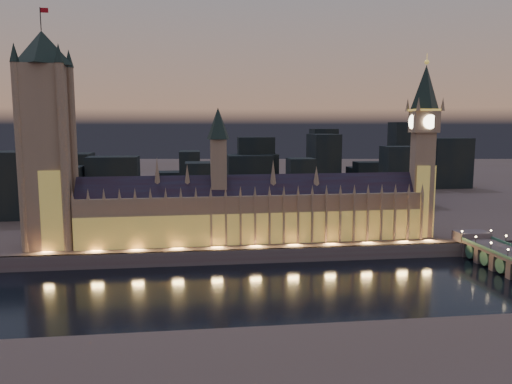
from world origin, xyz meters
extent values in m
plane|color=black|center=(0.00, 0.00, 0.00)|extent=(2000.00, 2000.00, 0.00)
cube|color=brown|center=(0.00, 520.00, 4.00)|extent=(2000.00, 960.00, 8.00)
cube|color=#584146|center=(0.00, 41.00, 4.00)|extent=(2000.00, 2.50, 8.00)
cube|color=#896E5E|center=(4.03, 62.00, 22.00)|extent=(200.42, 24.71, 28.00)
cube|color=#B49842|center=(4.03, 51.75, 17.00)|extent=(200.00, 0.50, 18.00)
cube|color=black|center=(4.03, 62.00, 39.00)|extent=(200.33, 20.97, 16.26)
cube|color=#896E5E|center=(-15.97, 62.00, 52.00)|extent=(9.00, 9.00, 32.00)
cone|color=black|center=(-15.97, 62.00, 77.00)|extent=(13.00, 13.00, 18.00)
cube|color=#896E5E|center=(-95.97, 51.40, 22.00)|extent=(1.20, 1.20, 28.00)
cone|color=#896E5E|center=(-95.97, 52.00, 39.00)|extent=(2.00, 2.00, 6.00)
cube|color=#896E5E|center=(-87.63, 51.40, 22.00)|extent=(1.20, 1.20, 28.00)
cone|color=#896E5E|center=(-87.63, 52.00, 39.00)|extent=(2.00, 2.00, 6.00)
cube|color=#896E5E|center=(-79.30, 51.40, 22.00)|extent=(1.20, 1.20, 28.00)
cone|color=#896E5E|center=(-79.30, 52.00, 39.00)|extent=(2.00, 2.00, 6.00)
cube|color=#896E5E|center=(-70.97, 51.40, 22.00)|extent=(1.20, 1.20, 28.00)
cone|color=#896E5E|center=(-70.97, 52.00, 39.00)|extent=(2.00, 2.00, 6.00)
cube|color=#896E5E|center=(-62.63, 51.40, 22.00)|extent=(1.20, 1.20, 28.00)
cone|color=#896E5E|center=(-62.63, 52.00, 39.00)|extent=(2.00, 2.00, 6.00)
cube|color=#896E5E|center=(-54.30, 51.40, 22.00)|extent=(1.20, 1.20, 28.00)
cone|color=#896E5E|center=(-54.30, 52.00, 39.00)|extent=(2.00, 2.00, 6.00)
cube|color=#896E5E|center=(-45.97, 51.40, 22.00)|extent=(1.20, 1.20, 28.00)
cone|color=#896E5E|center=(-45.97, 52.00, 39.00)|extent=(2.00, 2.00, 6.00)
cube|color=#896E5E|center=(-37.63, 51.40, 22.00)|extent=(1.20, 1.20, 28.00)
cone|color=#896E5E|center=(-37.63, 52.00, 39.00)|extent=(2.00, 2.00, 6.00)
cube|color=#896E5E|center=(-29.30, 51.40, 22.00)|extent=(1.20, 1.20, 28.00)
cone|color=#896E5E|center=(-29.30, 52.00, 39.00)|extent=(2.00, 2.00, 6.00)
cube|color=#896E5E|center=(-20.97, 51.40, 22.00)|extent=(1.20, 1.20, 28.00)
cone|color=#896E5E|center=(-20.97, 52.00, 39.00)|extent=(2.00, 2.00, 6.00)
cube|color=#896E5E|center=(-12.63, 51.40, 22.00)|extent=(1.20, 1.20, 28.00)
cone|color=#896E5E|center=(-12.63, 52.00, 39.00)|extent=(2.00, 2.00, 6.00)
cube|color=#896E5E|center=(-4.30, 51.40, 22.00)|extent=(1.20, 1.20, 28.00)
cone|color=#896E5E|center=(-4.30, 52.00, 39.00)|extent=(2.00, 2.00, 6.00)
cube|color=#896E5E|center=(4.03, 51.40, 22.00)|extent=(1.20, 1.20, 28.00)
cone|color=#896E5E|center=(4.03, 52.00, 39.00)|extent=(2.00, 2.00, 6.00)
cube|color=#896E5E|center=(12.37, 51.40, 22.00)|extent=(1.20, 1.20, 28.00)
cone|color=#896E5E|center=(12.37, 52.00, 39.00)|extent=(2.00, 2.00, 6.00)
cube|color=#896E5E|center=(20.70, 51.40, 22.00)|extent=(1.20, 1.20, 28.00)
cone|color=#896E5E|center=(20.70, 52.00, 39.00)|extent=(2.00, 2.00, 6.00)
cube|color=#896E5E|center=(29.03, 51.40, 22.00)|extent=(1.20, 1.20, 28.00)
cone|color=#896E5E|center=(29.03, 52.00, 39.00)|extent=(2.00, 2.00, 6.00)
cube|color=#896E5E|center=(37.37, 51.40, 22.00)|extent=(1.20, 1.20, 28.00)
cone|color=#896E5E|center=(37.37, 52.00, 39.00)|extent=(2.00, 2.00, 6.00)
cube|color=#896E5E|center=(45.70, 51.40, 22.00)|extent=(1.20, 1.20, 28.00)
cone|color=#896E5E|center=(45.70, 52.00, 39.00)|extent=(2.00, 2.00, 6.00)
cube|color=#896E5E|center=(54.03, 51.40, 22.00)|extent=(1.20, 1.20, 28.00)
cone|color=#896E5E|center=(54.03, 52.00, 39.00)|extent=(2.00, 2.00, 6.00)
cube|color=#896E5E|center=(62.37, 51.40, 22.00)|extent=(1.20, 1.20, 28.00)
cone|color=#896E5E|center=(62.37, 52.00, 39.00)|extent=(2.00, 2.00, 6.00)
cube|color=#896E5E|center=(70.70, 51.40, 22.00)|extent=(1.20, 1.20, 28.00)
cone|color=#896E5E|center=(70.70, 52.00, 39.00)|extent=(2.00, 2.00, 6.00)
cube|color=#896E5E|center=(79.03, 51.40, 22.00)|extent=(1.20, 1.20, 28.00)
cone|color=#896E5E|center=(79.03, 52.00, 39.00)|extent=(2.00, 2.00, 6.00)
cube|color=#896E5E|center=(87.37, 51.40, 22.00)|extent=(1.20, 1.20, 28.00)
cone|color=#896E5E|center=(87.37, 52.00, 39.00)|extent=(2.00, 2.00, 6.00)
cube|color=#896E5E|center=(95.70, 51.40, 22.00)|extent=(1.20, 1.20, 28.00)
cone|color=#896E5E|center=(95.70, 52.00, 39.00)|extent=(2.00, 2.00, 6.00)
cube|color=#896E5E|center=(104.03, 51.40, 22.00)|extent=(1.20, 1.20, 28.00)
cone|color=#896E5E|center=(104.03, 52.00, 39.00)|extent=(2.00, 2.00, 6.00)
cone|color=#896E5E|center=(-50.97, 62.00, 49.00)|extent=(4.40, 4.40, 18.00)
cone|color=#896E5E|center=(-33.97, 62.00, 47.00)|extent=(4.40, 4.40, 14.00)
cone|color=#896E5E|center=(16.03, 62.00, 48.00)|extent=(4.40, 4.40, 16.00)
cone|color=#896E5E|center=(42.03, 62.00, 46.00)|extent=(4.40, 4.40, 12.00)
cube|color=#896E5E|center=(-110.00, 62.00, 58.12)|extent=(24.67, 24.67, 100.24)
cube|color=#B49842|center=(-110.00, 50.80, 30.00)|extent=(22.00, 0.50, 44.00)
cone|color=black|center=(-110.00, 62.00, 117.24)|extent=(31.68, 31.68, 18.00)
cylinder|color=black|center=(-110.00, 62.00, 132.24)|extent=(0.50, 0.50, 12.00)
cube|color=#B30D19|center=(-107.80, 62.00, 136.74)|extent=(4.00, 0.15, 2.50)
cylinder|color=#896E5E|center=(-121.00, 51.00, 58.12)|extent=(4.40, 4.40, 100.24)
cone|color=black|center=(-121.00, 51.00, 113.24)|extent=(5.20, 5.20, 10.00)
cylinder|color=#896E5E|center=(-121.00, 73.00, 58.12)|extent=(4.40, 4.40, 100.24)
cone|color=black|center=(-121.00, 73.00, 113.24)|extent=(5.20, 5.20, 10.00)
cylinder|color=#896E5E|center=(-99.00, 51.00, 58.12)|extent=(4.40, 4.40, 100.24)
cone|color=black|center=(-99.00, 51.00, 113.24)|extent=(5.20, 5.20, 10.00)
cylinder|color=#896E5E|center=(-99.00, 73.00, 58.12)|extent=(4.40, 4.40, 100.24)
cone|color=black|center=(-99.00, 73.00, 113.24)|extent=(5.20, 5.20, 10.00)
cube|color=#896E5E|center=(108.00, 62.00, 39.80)|extent=(13.80, 13.80, 63.60)
cube|color=#B49842|center=(108.00, 55.80, 30.00)|extent=(12.00, 0.50, 44.00)
cube|color=#896E5E|center=(108.00, 62.00, 77.98)|extent=(15.00, 15.00, 12.76)
cube|color=#F2C64C|center=(108.00, 62.00, 84.96)|extent=(15.75, 15.75, 1.20)
cone|color=black|center=(108.00, 62.00, 98.56)|extent=(18.00, 18.00, 26.00)
sphere|color=#F2C64C|center=(108.00, 62.00, 113.06)|extent=(2.80, 2.80, 2.80)
cylinder|color=#F2C64C|center=(108.00, 62.00, 115.56)|extent=(0.40, 0.40, 5.00)
cylinder|color=#FFF2BF|center=(108.00, 54.25, 77.98)|extent=(8.40, 0.50, 8.40)
cylinder|color=#FFF2BF|center=(108.00, 69.75, 77.98)|extent=(8.40, 0.50, 8.40)
cylinder|color=#FFF2BF|center=(100.25, 62.00, 77.98)|extent=(0.50, 8.40, 8.40)
cylinder|color=#FFF2BF|center=(115.75, 62.00, 77.98)|extent=(0.50, 8.40, 8.40)
cone|color=#896E5E|center=(100.50, 54.50, 88.36)|extent=(2.60, 2.60, 8.00)
cone|color=#896E5E|center=(100.50, 69.50, 88.36)|extent=(2.60, 2.60, 8.00)
cone|color=#896E5E|center=(115.50, 54.50, 88.36)|extent=(2.60, 2.60, 8.00)
cone|color=#896E5E|center=(115.50, 69.50, 88.36)|extent=(2.60, 2.60, 8.00)
cube|color=#584146|center=(132.61, 45.00, 8.75)|extent=(18.79, 12.00, 9.50)
cylinder|color=black|center=(123.61, -2.86, 12.70)|extent=(0.30, 0.30, 4.40)
sphere|color=#FFD88C|center=(123.61, -2.86, 15.00)|extent=(1.00, 1.00, 1.00)
cube|color=#584146|center=(132.61, 11.43, 4.35)|extent=(16.91, 4.00, 9.50)
cylinder|color=black|center=(123.61, 11.43, 12.70)|extent=(0.30, 0.30, 4.40)
sphere|color=#FFD88C|center=(123.61, 11.43, 15.00)|extent=(1.00, 1.00, 1.00)
cube|color=#584146|center=(132.61, 25.71, 4.35)|extent=(16.91, 4.00, 9.50)
cylinder|color=black|center=(123.61, 25.71, 12.70)|extent=(0.30, 0.30, 4.40)
sphere|color=#FFD88C|center=(123.61, 25.71, 15.00)|extent=(1.00, 1.00, 1.00)
cylinder|color=black|center=(141.60, 25.71, 12.70)|extent=(0.30, 0.30, 4.40)
sphere|color=#FFD88C|center=(141.60, 25.71, 15.00)|extent=(1.00, 1.00, 1.00)
cube|color=#584146|center=(132.61, 40.00, 4.35)|extent=(16.91, 4.00, 9.50)
cylinder|color=black|center=(123.61, 40.00, 12.70)|extent=(0.30, 0.30, 4.40)
sphere|color=#FFD88C|center=(123.61, 40.00, 15.00)|extent=(1.00, 1.00, 1.00)
cylinder|color=black|center=(141.60, 40.00, 12.70)|extent=(0.30, 0.30, 4.40)
sphere|color=#FFD88C|center=(141.60, 40.00, 15.00)|extent=(1.00, 1.00, 1.00)
cylinder|color=#345F57|center=(132.61, 18.57, 4.70)|extent=(16.54, 8.00, 8.00)
cylinder|color=#345F57|center=(132.61, 32.86, 4.70)|extent=(16.54, 8.00, 8.00)
cube|color=black|center=(36.31, 130.59, 17.42)|extent=(19.03, 19.80, 18.84)
cube|color=black|center=(246.64, 284.12, 34.93)|extent=(42.59, 22.95, 53.86)
cube|color=black|center=(50.18, 142.01, 29.58)|extent=(19.65, 20.18, 43.16)
cube|color=black|center=(46.35, 287.29, 27.14)|extent=(19.44, 30.73, 38.28)
cube|color=black|center=(35.03, 293.60, 35.67)|extent=(37.76, 19.44, 55.34)
cube|color=black|center=(-33.72, 249.55, 29.80)|extent=(18.99, 34.57, 43.60)
cube|color=black|center=(-25.99, 157.00, 27.85)|extent=(21.11, 25.14, 39.70)
cube|color=black|center=(-91.77, 168.67, 29.98)|extent=(38.19, 23.57, 43.96)
cube|color=black|center=(157.45, 282.97, 19.42)|extent=(43.78, 39.06, 22.84)
cube|color=black|center=(-146.38, 315.96, 27.22)|extent=(19.72, 40.72, 38.44)
cube|color=black|center=(26.52, 279.78, 26.80)|extent=(44.53, 36.65, 37.60)
cube|color=black|center=(-48.69, 299.85, 17.78)|extent=(40.45, 27.15, 19.55)
cube|color=black|center=(-125.12, 158.07, 26.64)|extent=(24.19, 23.03, 37.29)
cube|color=black|center=(-165.81, 156.99, 32.46)|extent=(32.48, 30.77, 48.92)
cube|color=black|center=(94.94, 245.55, 37.60)|extent=(24.63, 41.01, 59.21)
cube|color=black|center=(-161.16, 260.53, 24.21)|extent=(18.33, 34.81, 32.42)
cube|color=black|center=(23.88, 174.58, 18.20)|extent=(44.15, 42.43, 20.41)
cube|color=black|center=(148.97, 189.31, 32.81)|extent=(30.39, 22.61, 49.62)
cube|color=black|center=(146.32, 259.49, 23.48)|extent=(28.33, 19.81, 30.96)
cube|color=black|center=(145.98, 170.48, 18.03)|extent=(24.83, 31.49, 20.05)
cube|color=black|center=(116.42, 301.59, 33.16)|extent=(19.19, 29.53, 50.31)
cube|color=black|center=(-170.18, 300.00, 42.06)|extent=(26.00, 26.00, 68.12)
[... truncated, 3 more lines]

